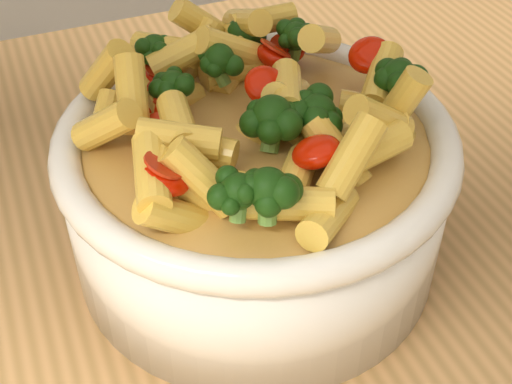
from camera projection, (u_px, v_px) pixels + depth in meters
name	position (u px, v px, depth m)	size (l,w,h in m)	color
serving_bowl	(256.00, 190.00, 0.47)	(0.26, 0.26, 0.11)	white
pasta_salad	(256.00, 105.00, 0.43)	(0.20, 0.20, 0.05)	#FFDF50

